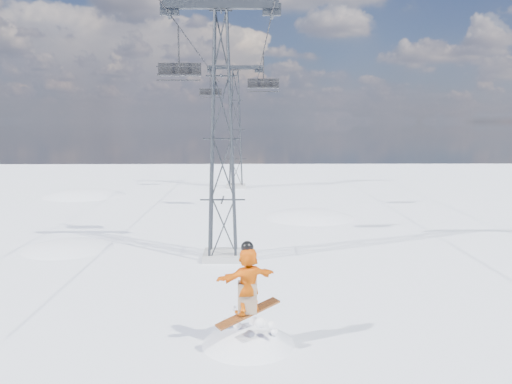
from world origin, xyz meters
The scene contains 8 objects.
ground centered at (0.00, 0.00, 0.00)m, with size 120.00×120.00×0.00m, color white.
snow_terrain centered at (-4.77, 21.24, -9.59)m, with size 39.00×37.00×22.00m.
lift_tower_near centered at (0.80, 8.00, 5.47)m, with size 5.20×1.80×11.43m.
lift_tower_far centered at (0.80, 33.00, 5.47)m, with size 5.20×1.80×11.43m.
haul_cables centered at (0.80, 19.50, 10.85)m, with size 4.46×51.00×0.06m.
lift_chair_near centered at (-1.40, 10.70, 8.75)m, with size 2.12×0.61×2.62m.
lift_chair_mid centered at (3.00, 19.59, 8.74)m, with size 2.12×0.61×2.63m.
lift_chair_far centered at (-1.40, 31.15, 8.86)m, with size 2.01×0.58×2.49m.
Camera 1 is at (1.96, -14.36, 6.26)m, focal length 35.00 mm.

